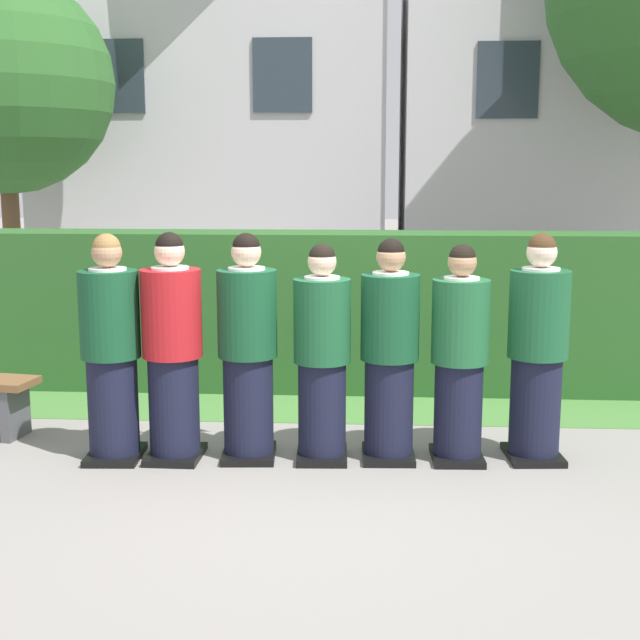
{
  "coord_description": "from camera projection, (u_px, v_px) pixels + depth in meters",
  "views": [
    {
      "loc": [
        0.37,
        -6.21,
        2.15
      ],
      "look_at": [
        0.0,
        0.0,
        1.05
      ],
      "focal_mm": 48.86,
      "sensor_mm": 36.0,
      "label": 1
    }
  ],
  "objects": [
    {
      "name": "school_building_main",
      "position": [
        565.0,
        77.0,
        14.41
      ],
      "size": [
        5.64,
        3.88,
        7.07
      ],
      "color": "silver",
      "rests_on": "ground"
    },
    {
      "name": "lawn_strip",
      "position": [
        329.0,
        409.0,
        7.81
      ],
      "size": [
        8.77,
        0.9,
        0.01
      ],
      "primitive_type": "cube",
      "color": "#477A38",
      "rests_on": "ground"
    },
    {
      "name": "hedge",
      "position": [
        333.0,
        311.0,
        8.46
      ],
      "size": [
        8.77,
        0.7,
        1.53
      ],
      "color": "#285623",
      "rests_on": "ground"
    },
    {
      "name": "oak_tree_left",
      "position": [
        3.0,
        84.0,
        11.76
      ],
      "size": [
        2.98,
        2.98,
        4.75
      ],
      "color": "brown",
      "rests_on": "ground"
    },
    {
      "name": "student_in_red_blazer",
      "position": [
        173.0,
        353.0,
        6.37
      ],
      "size": [
        0.44,
        0.53,
        1.69
      ],
      "color": "black",
      "rests_on": "ground"
    },
    {
      "name": "student_front_row_4",
      "position": [
        390.0,
        356.0,
        6.38
      ],
      "size": [
        0.43,
        0.52,
        1.64
      ],
      "color": "black",
      "rests_on": "ground"
    },
    {
      "name": "student_front_row_6",
      "position": [
        537.0,
        353.0,
        6.37
      ],
      "size": [
        0.44,
        0.51,
        1.68
      ],
      "color": "black",
      "rests_on": "ground"
    },
    {
      "name": "student_front_row_3",
      "position": [
        322.0,
        358.0,
        6.37
      ],
      "size": [
        0.42,
        0.48,
        1.61
      ],
      "color": "black",
      "rests_on": "ground"
    },
    {
      "name": "student_front_row_5",
      "position": [
        459.0,
        359.0,
        6.34
      ],
      "size": [
        0.42,
        0.47,
        1.61
      ],
      "color": "black",
      "rests_on": "ground"
    },
    {
      "name": "ground_plane",
      "position": [
        320.0,
        458.0,
        6.5
      ],
      "size": [
        60.0,
        60.0,
        0.0
      ],
      "primitive_type": "plane",
      "color": "gray"
    },
    {
      "name": "student_front_row_0",
      "position": [
        111.0,
        353.0,
        6.37
      ],
      "size": [
        0.44,
        0.53,
        1.68
      ],
      "color": "black",
      "rests_on": "ground"
    },
    {
      "name": "student_front_row_2",
      "position": [
        248.0,
        352.0,
        6.4
      ],
      "size": [
        0.44,
        0.54,
        1.68
      ],
      "color": "black",
      "rests_on": "ground"
    },
    {
      "name": "school_building_annex",
      "position": [
        219.0,
        71.0,
        14.92
      ],
      "size": [
        6.05,
        3.75,
        7.37
      ],
      "color": "silver",
      "rests_on": "ground"
    }
  ]
}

